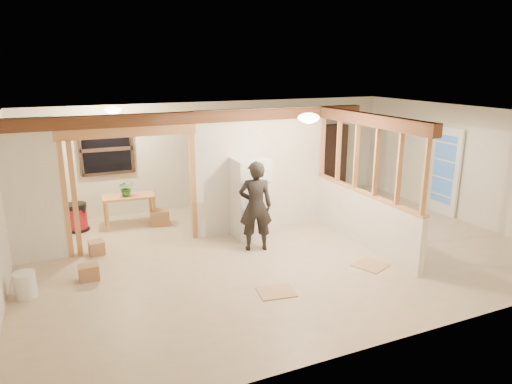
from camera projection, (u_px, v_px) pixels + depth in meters
name	position (u px, v px, depth m)	size (l,w,h in m)	color
floor	(277.00, 249.00, 8.55)	(9.00, 6.50, 0.01)	#C9B296
ceiling	(279.00, 114.00, 7.88)	(9.00, 6.50, 0.01)	white
wall_back	(219.00, 154.00, 11.09)	(9.00, 0.01, 2.50)	silver
wall_front	(401.00, 248.00, 5.35)	(9.00, 0.01, 2.50)	silver
wall_right	(463.00, 163.00, 9.96)	(0.01, 6.50, 2.50)	silver
partition_left_stub	(32.00, 192.00, 7.71)	(0.90, 0.12, 2.50)	white
partition_center	(261.00, 170.00, 9.35)	(2.80, 0.12, 2.50)	white
doorway_frame	(132.00, 190.00, 8.39)	(2.46, 0.14, 2.20)	tan
header_beam_back	(203.00, 117.00, 8.59)	(7.00, 0.18, 0.22)	brown
header_beam_right	(369.00, 120.00, 8.18)	(0.18, 3.30, 0.22)	brown
pony_wall	(362.00, 219.00, 8.69)	(0.12, 3.20, 1.00)	white
stud_partition	(366.00, 159.00, 8.38)	(0.14, 3.20, 1.32)	tan
window_back	(107.00, 150.00, 9.93)	(1.12, 0.10, 1.10)	black
french_door	(444.00, 171.00, 10.35)	(0.12, 0.86, 2.00)	white
ceiling_dome_main	(309.00, 118.00, 7.56)	(0.36, 0.36, 0.16)	#FFEABF
ceiling_dome_util	(113.00, 110.00, 8.95)	(0.32, 0.32, 0.14)	#FFEABF
hanging_bulb	(146.00, 128.00, 8.61)	(0.07, 0.07, 0.07)	#FFD88C
refrigerator	(250.00, 198.00, 8.99)	(0.65, 0.64, 1.59)	silver
woman	(256.00, 206.00, 8.32)	(0.61, 0.40, 1.68)	black
work_table	(130.00, 210.00, 9.73)	(1.06, 0.53, 0.67)	tan
potted_plant	(126.00, 188.00, 9.54)	(0.33, 0.28, 0.36)	#316E29
shop_vac	(77.00, 217.00, 9.41)	(0.46, 0.46, 0.60)	maroon
bookshelf	(329.00, 159.00, 12.16)	(0.91, 0.30, 1.82)	black
bucket	(25.00, 285.00, 6.72)	(0.31, 0.31, 0.39)	white
box_util_a	(160.00, 217.00, 9.80)	(0.38, 0.33, 0.33)	#AC7753
box_util_b	(97.00, 248.00, 8.29)	(0.26, 0.26, 0.24)	#AC7753
box_front	(89.00, 272.00, 7.29)	(0.31, 0.25, 0.25)	#AC7753
floor_panel_near	(370.00, 265.00, 7.83)	(0.50, 0.50, 0.02)	tan
floor_panel_far	(276.00, 292.00, 6.90)	(0.55, 0.44, 0.02)	tan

